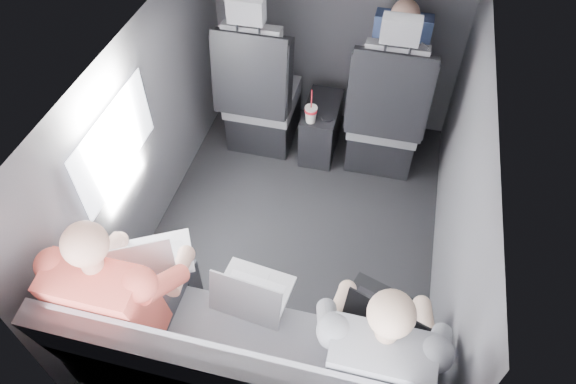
% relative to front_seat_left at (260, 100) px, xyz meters
% --- Properties ---
extents(floor, '(2.60, 2.60, 0.00)m').
position_rel_front_seat_left_xyz_m(floor, '(0.45, -0.84, -0.40)').
color(floor, black).
rests_on(floor, ground).
extents(ceiling, '(2.60, 2.60, 0.00)m').
position_rel_front_seat_left_xyz_m(ceiling, '(0.45, -0.84, 0.95)').
color(ceiling, '#B2B2AD').
rests_on(ceiling, panel_back).
extents(panel_left, '(0.02, 2.60, 1.35)m').
position_rel_front_seat_left_xyz_m(panel_left, '(-0.45, -0.84, 0.27)').
color(panel_left, '#56565B').
rests_on(panel_left, floor).
extents(panel_right, '(0.02, 2.60, 1.35)m').
position_rel_front_seat_left_xyz_m(panel_right, '(1.35, -0.84, 0.27)').
color(panel_right, '#56565B').
rests_on(panel_right, floor).
extents(panel_front, '(1.80, 0.02, 1.35)m').
position_rel_front_seat_left_xyz_m(panel_front, '(0.45, 0.46, 0.27)').
color(panel_front, '#56565B').
rests_on(panel_front, floor).
extents(side_window, '(0.02, 0.75, 0.42)m').
position_rel_front_seat_left_xyz_m(side_window, '(-0.43, -1.14, 0.50)').
color(side_window, white).
rests_on(side_window, panel_left).
extents(seatbelt, '(0.35, 0.11, 0.59)m').
position_rel_front_seat_left_xyz_m(seatbelt, '(0.90, -0.17, 0.40)').
color(seatbelt, black).
rests_on(seatbelt, front_seat_right).
extents(front_seat_left, '(0.52, 0.58, 1.26)m').
position_rel_front_seat_left_xyz_m(front_seat_left, '(0.00, 0.00, 0.00)').
color(front_seat_left, black).
rests_on(front_seat_left, floor).
extents(front_seat_right, '(0.52, 0.58, 1.26)m').
position_rel_front_seat_left_xyz_m(front_seat_right, '(0.90, 0.00, 0.00)').
color(front_seat_right, black).
rests_on(front_seat_right, floor).
extents(center_console, '(0.24, 0.48, 0.41)m').
position_rel_front_seat_left_xyz_m(center_console, '(0.45, 0.04, -0.20)').
color(center_console, black).
rests_on(center_console, floor).
extents(rear_bench, '(1.60, 0.57, 0.92)m').
position_rel_front_seat_left_xyz_m(rear_bench, '(0.45, -1.90, -0.09)').
color(rear_bench, slate).
rests_on(rear_bench, floor).
extents(soda_cup, '(0.09, 0.09, 0.26)m').
position_rel_front_seat_left_xyz_m(soda_cup, '(0.40, -0.14, 0.07)').
color(soda_cup, white).
rests_on(soda_cup, center_console).
extents(laptop_white, '(0.44, 0.49, 0.27)m').
position_rel_front_seat_left_xyz_m(laptop_white, '(-0.09, -1.62, 0.24)').
color(laptop_white, silver).
rests_on(laptop_white, passenger_rear_left).
extents(laptop_silver, '(0.36, 0.34, 0.24)m').
position_rel_front_seat_left_xyz_m(laptop_silver, '(0.45, -1.67, 0.23)').
color(laptop_silver, '#AFAFB4').
rests_on(laptop_silver, rear_bench).
extents(laptop_black, '(0.42, 0.43, 0.26)m').
position_rel_front_seat_left_xyz_m(laptop_black, '(1.05, -1.65, 0.24)').
color(laptop_black, black).
rests_on(laptop_black, passenger_rear_right).
extents(passenger_rear_left, '(0.51, 0.63, 1.23)m').
position_rel_front_seat_left_xyz_m(passenger_rear_left, '(-0.10, -1.81, 0.23)').
color(passenger_rear_left, '#38393E').
rests_on(passenger_rear_left, rear_bench).
extents(passenger_rear_right, '(0.49, 0.61, 1.20)m').
position_rel_front_seat_left_xyz_m(passenger_rear_right, '(1.04, -1.81, 0.22)').
color(passenger_rear_right, navy).
rests_on(passenger_rear_right, rear_bench).
extents(passenger_front_right, '(0.37, 0.37, 0.71)m').
position_rel_front_seat_left_xyz_m(passenger_front_right, '(0.91, 0.26, 0.34)').
color(passenger_front_right, navy).
rests_on(passenger_front_right, front_seat_right).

